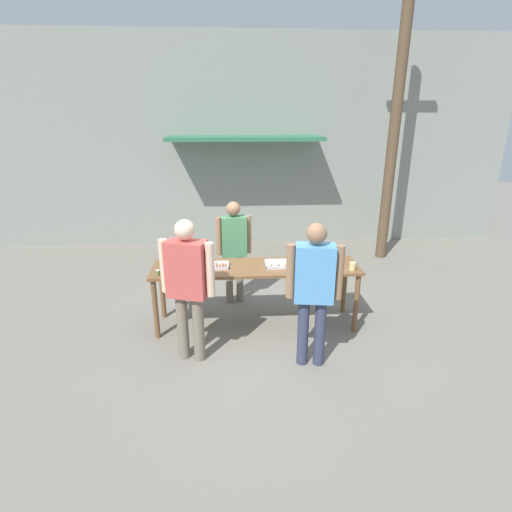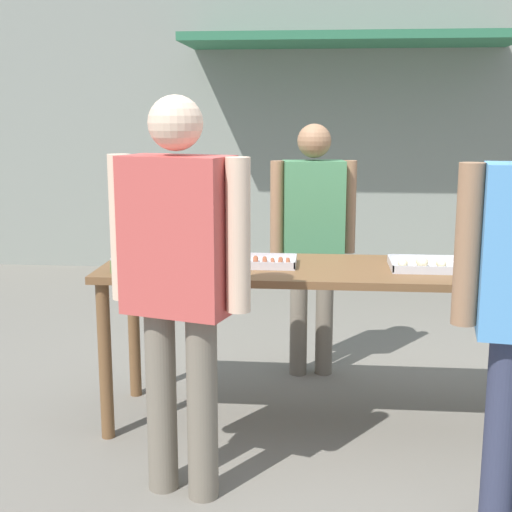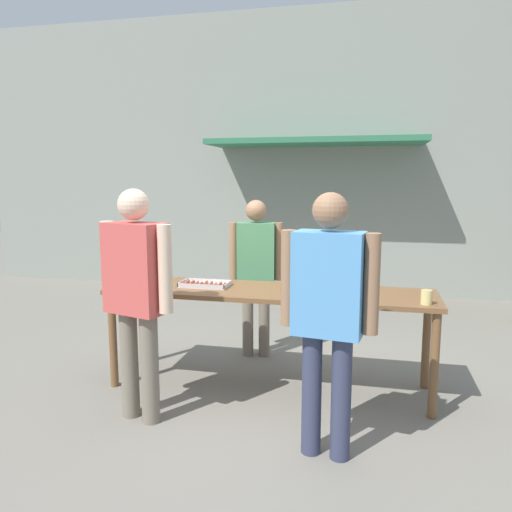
% 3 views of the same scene
% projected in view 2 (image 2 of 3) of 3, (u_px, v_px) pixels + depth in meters
% --- Properties ---
extents(ground_plane, '(24.00, 24.00, 0.00)m').
position_uv_depth(ground_plane, '(361.00, 423.00, 3.99)').
color(ground_plane, slate).
extents(building_facade_back, '(12.00, 1.11, 4.50)m').
position_uv_depth(building_facade_back, '(347.00, 59.00, 7.43)').
color(building_facade_back, gray).
rests_on(building_facade_back, ground).
extents(serving_table, '(2.85, 0.71, 0.89)m').
position_uv_depth(serving_table, '(365.00, 285.00, 3.83)').
color(serving_table, brown).
rests_on(serving_table, ground).
extents(food_tray_sausages, '(0.44, 0.26, 0.04)m').
position_uv_depth(food_tray_sausages, '(255.00, 262.00, 3.87)').
color(food_tray_sausages, silver).
rests_on(food_tray_sausages, serving_table).
extents(food_tray_buns, '(0.44, 0.31, 0.06)m').
position_uv_depth(food_tray_buns, '(429.00, 265.00, 3.79)').
color(food_tray_buns, silver).
rests_on(food_tray_buns, serving_table).
extents(condiment_jar_mustard, '(0.06, 0.06, 0.08)m').
position_uv_depth(condiment_jar_mustard, '(116.00, 266.00, 3.67)').
color(condiment_jar_mustard, '#567A38').
rests_on(condiment_jar_mustard, serving_table).
extents(condiment_jar_ketchup, '(0.06, 0.06, 0.08)m').
position_uv_depth(condiment_jar_ketchup, '(132.00, 265.00, 3.68)').
color(condiment_jar_ketchup, '#B22319').
rests_on(condiment_jar_ketchup, serving_table).
extents(person_server_behind_table, '(0.54, 0.27, 1.64)m').
position_uv_depth(person_server_behind_table, '(313.00, 227.00, 4.56)').
color(person_server_behind_table, '#756B5B').
rests_on(person_server_behind_table, ground).
extents(person_customer_holding_hotdog, '(0.64, 0.37, 1.78)m').
position_uv_depth(person_customer_holding_hotdog, '(179.00, 267.00, 3.06)').
color(person_customer_holding_hotdog, '#756B5B').
rests_on(person_customer_holding_hotdog, ground).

